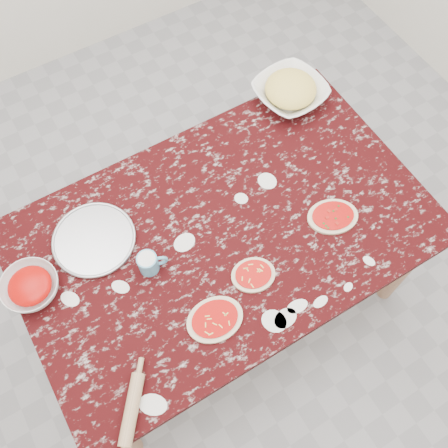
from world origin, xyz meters
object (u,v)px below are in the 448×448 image
pizza_tray (94,240)px  worktable (224,239)px  flour_mug (149,263)px  sauce_bowl (31,287)px  cheese_bowl (290,92)px  rolling_pin (132,409)px

pizza_tray → worktable: bearing=-25.5°
flour_mug → sauce_bowl: bearing=161.1°
cheese_bowl → flour_mug: bearing=-155.5°
worktable → rolling_pin: 0.74m
sauce_bowl → flour_mug: (0.41, -0.14, 0.01)m
sauce_bowl → cheese_bowl: 1.34m
worktable → cheese_bowl: 0.73m
worktable → sauce_bowl: size_ratio=7.60×
sauce_bowl → rolling_pin: bearing=-77.1°
worktable → cheese_bowl: size_ratio=5.28×
worktable → flour_mug: 0.34m
worktable → pizza_tray: size_ratio=5.10×
pizza_tray → cheese_bowl: 1.06m
sauce_bowl → flour_mug: 0.43m
pizza_tray → cheese_bowl: cheese_bowl is taller
pizza_tray → rolling_pin: 0.65m
sauce_bowl → flour_mug: flour_mug is taller
sauce_bowl → flour_mug: size_ratio=1.90×
pizza_tray → flour_mug: (0.13, -0.21, 0.04)m
worktable → flour_mug: flour_mug is taller
sauce_bowl → rolling_pin: size_ratio=0.93×
cheese_bowl → pizza_tray: bearing=-169.0°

